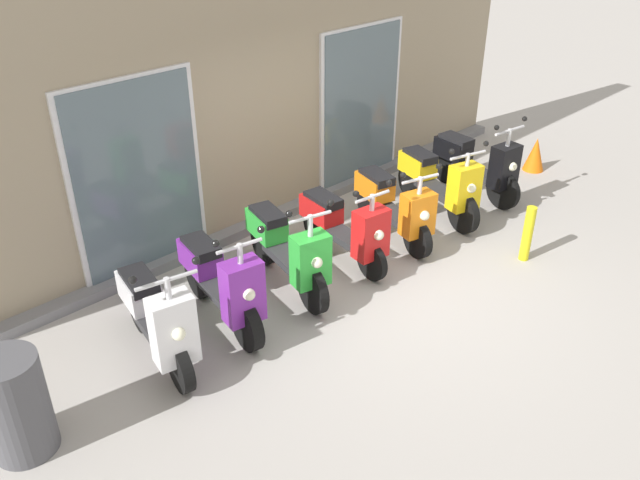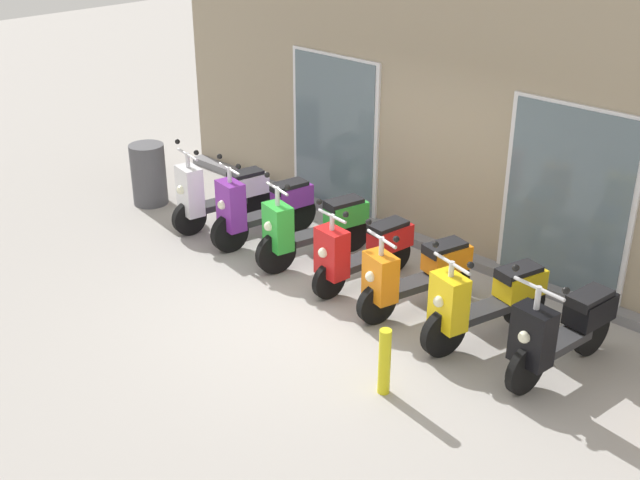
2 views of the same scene
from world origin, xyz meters
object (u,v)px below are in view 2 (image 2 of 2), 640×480
scooter_white (219,193)px  scooter_purple (262,208)px  curb_bollard (385,362)px  trash_bin (149,174)px  scooter_green (314,227)px  scooter_black (562,329)px  scooter_orange (415,274)px  scooter_yellow (485,300)px  scooter_red (362,249)px

scooter_white → scooter_purple: size_ratio=0.95×
scooter_purple → curb_bollard: (3.36, -1.52, -0.13)m
scooter_white → trash_bin: bearing=-172.4°
scooter_green → scooter_black: 3.48m
scooter_orange → scooter_black: size_ratio=0.95×
scooter_yellow → curb_bollard: bearing=-96.6°
trash_bin → curb_bollard: (5.55, -1.25, -0.11)m
scooter_yellow → scooter_green: bearing=177.8°
scooter_white → curb_bollard: scooter_white is taller
scooter_black → curb_bollard: (-1.04, -1.45, -0.16)m
scooter_purple → scooter_green: bearing=2.1°
trash_bin → curb_bollard: trash_bin is taller
curb_bollard → scooter_purple: bearing=155.7°
scooter_green → scooter_orange: 1.69m
scooter_red → curb_bollard: bearing=-43.4°
scooter_black → scooter_white: bearing=-179.9°
scooter_green → scooter_red: bearing=-3.5°
scooter_purple → scooter_red: scooter_purple is taller
curb_bollard → scooter_red: bearing=136.6°
scooter_red → curb_bollard: size_ratio=2.17×
scooter_black → scooter_yellow: bearing=180.0°
scooter_white → scooter_orange: 3.40m
scooter_white → scooter_green: bearing=3.6°
scooter_red → scooter_yellow: size_ratio=0.93×
trash_bin → scooter_orange: bearing=2.3°
scooter_white → scooter_red: 2.57m
scooter_black → scooter_orange: bearing=-180.0°
scooter_green → curb_bollard: size_ratio=2.38×
scooter_white → scooter_purple: 0.80m
scooter_white → curb_bollard: 4.39m
scooter_white → scooter_red: size_ratio=1.00×
scooter_red → scooter_black: 2.63m
trash_bin → curb_bollard: bearing=-12.7°
scooter_orange → trash_bin: scooter_orange is taller
scooter_black → curb_bollard: 1.79m
scooter_purple → scooter_green: size_ratio=0.97×
scooter_purple → scooter_black: (4.40, -0.07, 0.02)m
scooter_orange → curb_bollard: scooter_orange is taller
scooter_green → trash_bin: bearing=-174.6°
scooter_yellow → scooter_red: bearing=178.4°
scooter_purple → trash_bin: bearing=-173.2°
scooter_orange → scooter_purple: bearing=178.5°
scooter_white → curb_bollard: bearing=-19.2°
scooter_yellow → curb_bollard: size_ratio=2.32×
scooter_white → scooter_green: 1.72m
scooter_red → curb_bollard: (1.58, -1.50, -0.12)m
trash_bin → scooter_purple: bearing=6.8°
scooter_orange → scooter_green: bearing=176.5°
scooter_purple → scooter_yellow: size_ratio=0.99×
scooter_yellow → curb_bollard: scooter_yellow is taller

